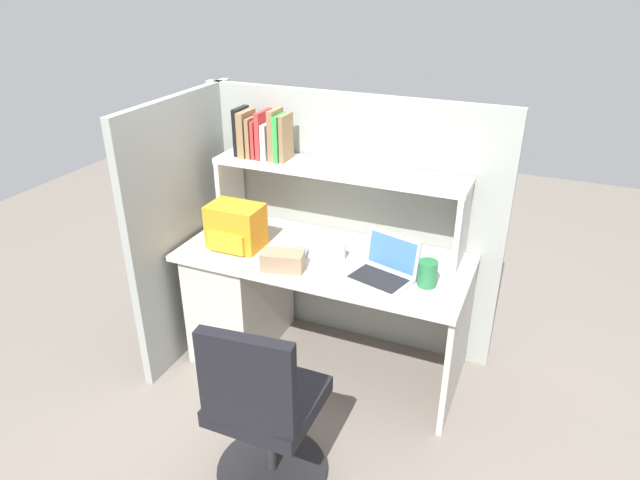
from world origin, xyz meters
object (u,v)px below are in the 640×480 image
object	(u,v)px
office_chair	(264,419)
backpack	(235,227)
computer_mouse	(301,254)
tissue_box	(283,261)
paper_cup	(339,251)
laptop	(384,269)
snack_canister	(428,274)

from	to	relation	value
office_chair	backpack	bearing A→B (deg)	-60.09
computer_mouse	tissue_box	bearing A→B (deg)	-117.39
tissue_box	office_chair	world-z (taller)	office_chair
tissue_box	office_chair	xyz separation A→B (m)	(0.25, -0.70, -0.39)
paper_cup	tissue_box	distance (m)	0.32
laptop	computer_mouse	size ratio (longest dim) A/B	3.52
laptop	backpack	size ratio (longest dim) A/B	1.22
computer_mouse	snack_canister	xyz separation A→B (m)	(0.71, -0.03, 0.05)
laptop	office_chair	size ratio (longest dim) A/B	0.39
backpack	computer_mouse	xyz separation A→B (m)	(0.39, 0.03, -0.11)
computer_mouse	office_chair	distance (m)	0.97
snack_canister	backpack	bearing A→B (deg)	179.99
laptop	snack_canister	size ratio (longest dim) A/B	2.72
laptop	tissue_box	distance (m)	0.53
paper_cup	backpack	bearing A→B (deg)	-171.19
computer_mouse	office_chair	xyz separation A→B (m)	(0.22, -0.87, -0.35)
snack_canister	office_chair	bearing A→B (deg)	-120.35
laptop	tissue_box	world-z (taller)	laptop
computer_mouse	tissue_box	world-z (taller)	tissue_box
laptop	office_chair	distance (m)	0.95
backpack	office_chair	distance (m)	1.13
laptop	paper_cup	bearing A→B (deg)	159.60
laptop	computer_mouse	distance (m)	0.49
paper_cup	computer_mouse	bearing A→B (deg)	-163.72
laptop	tissue_box	xyz separation A→B (m)	(-0.52, -0.12, -0.00)
snack_canister	paper_cup	bearing A→B (deg)	169.81
computer_mouse	paper_cup	distance (m)	0.21
computer_mouse	paper_cup	xyz separation A→B (m)	(0.20, 0.06, 0.03)
computer_mouse	paper_cup	world-z (taller)	paper_cup
office_chair	paper_cup	bearing A→B (deg)	-94.93
computer_mouse	office_chair	bearing A→B (deg)	-93.50
laptop	paper_cup	xyz separation A→B (m)	(-0.29, 0.11, -0.01)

